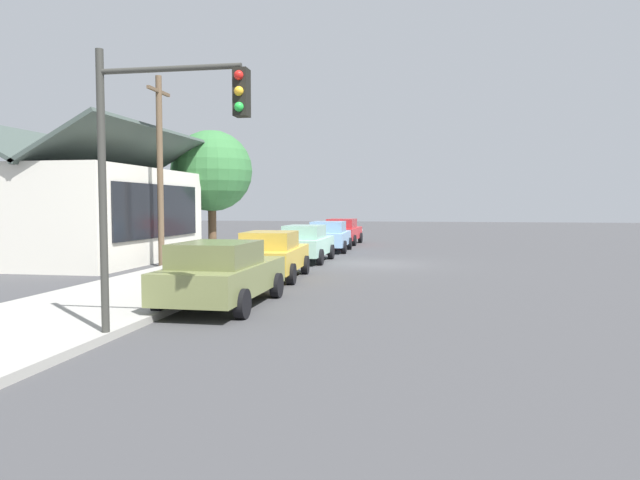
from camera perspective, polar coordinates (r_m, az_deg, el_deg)
ground_plane at (r=23.93m, az=5.25°, el=-2.39°), size 120.00×120.00×0.00m
sidewalk_curb at (r=25.03m, az=-7.64°, el=-1.96°), size 60.00×4.20×0.16m
car_olive at (r=14.00m, az=-9.71°, el=-3.28°), size 4.64×2.13×1.59m
car_mustard at (r=19.02m, az=-4.77°, el=-1.45°), size 4.43×2.11×1.59m
car_seafoam at (r=24.63m, az=-1.40°, el=-0.31°), size 4.34×1.96×1.59m
car_skyblue at (r=30.10m, az=0.91°, el=0.40°), size 4.37×2.15×1.59m
car_cherry at (r=35.63m, az=2.27°, el=0.89°), size 4.57×2.12×1.59m
storefront_building at (r=26.66m, az=-21.57°, el=2.58°), size 10.03×6.34×5.73m
shade_tree at (r=31.39m, az=-10.74°, el=6.74°), size 4.33×4.33×6.43m
traffic_light_main at (r=10.49m, az=-15.92°, el=9.02°), size 0.37×2.79×5.20m
utility_pole_wooden at (r=23.62m, az=-15.64°, el=6.96°), size 1.80×0.24×7.50m
fire_hydrant_red at (r=16.82m, az=-11.67°, el=-3.25°), size 0.22×0.22×0.71m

